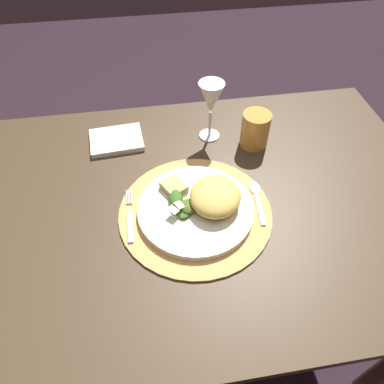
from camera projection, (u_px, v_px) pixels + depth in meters
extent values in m
plane|color=black|center=(183.00, 320.00, 1.44)|extent=(6.00, 6.00, 0.00)
cube|color=#42311F|center=(178.00, 205.00, 0.88)|extent=(1.33, 0.83, 0.02)
cylinder|color=#432D1F|center=(12.00, 218.00, 1.33)|extent=(0.06, 0.06, 0.73)
cylinder|color=#3F311D|center=(314.00, 182.00, 1.45)|extent=(0.06, 0.06, 0.73)
cylinder|color=tan|center=(195.00, 212.00, 0.85)|extent=(0.37, 0.37, 0.01)
cylinder|color=silver|center=(195.00, 209.00, 0.84)|extent=(0.28, 0.28, 0.02)
ellipsoid|color=#E7BD56|center=(215.00, 196.00, 0.82)|extent=(0.16, 0.17, 0.05)
ellipsoid|color=#3C6A22|center=(187.00, 209.00, 0.82)|extent=(0.06, 0.07, 0.01)
ellipsoid|color=#38631F|center=(176.00, 198.00, 0.84)|extent=(0.04, 0.06, 0.02)
ellipsoid|color=#506A1E|center=(190.00, 206.00, 0.83)|extent=(0.03, 0.05, 0.02)
ellipsoid|color=#41631E|center=(188.00, 207.00, 0.82)|extent=(0.04, 0.05, 0.02)
ellipsoid|color=#326112|center=(177.00, 205.00, 0.83)|extent=(0.04, 0.05, 0.02)
cube|color=beige|center=(173.00, 210.00, 0.80)|extent=(0.03, 0.03, 0.01)
cube|color=beige|center=(181.00, 205.00, 0.81)|extent=(0.03, 0.03, 0.01)
cube|color=tan|center=(174.00, 187.00, 0.87)|extent=(0.07, 0.07, 0.02)
cube|color=silver|center=(130.00, 226.00, 0.82)|extent=(0.01, 0.09, 0.00)
cube|color=silver|center=(127.00, 197.00, 0.87)|extent=(0.00, 0.05, 0.00)
cube|color=silver|center=(128.00, 197.00, 0.87)|extent=(0.00, 0.05, 0.00)
cube|color=silver|center=(130.00, 197.00, 0.88)|extent=(0.00, 0.05, 0.00)
cube|color=silver|center=(132.00, 197.00, 0.88)|extent=(0.00, 0.05, 0.00)
cube|color=silver|center=(260.00, 208.00, 0.85)|extent=(0.02, 0.10, 0.00)
ellipsoid|color=silver|center=(255.00, 188.00, 0.90)|extent=(0.03, 0.05, 0.01)
cube|color=white|center=(116.00, 140.00, 1.02)|extent=(0.16, 0.13, 0.02)
cylinder|color=silver|center=(209.00, 135.00, 1.04)|extent=(0.06, 0.06, 0.00)
cylinder|color=silver|center=(210.00, 124.00, 1.01)|extent=(0.01, 0.01, 0.08)
cone|color=silver|center=(211.00, 98.00, 0.95)|extent=(0.07, 0.07, 0.09)
cylinder|color=gold|center=(255.00, 130.00, 0.98)|extent=(0.08, 0.08, 0.10)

